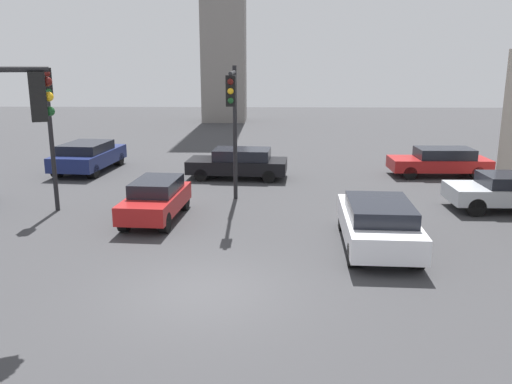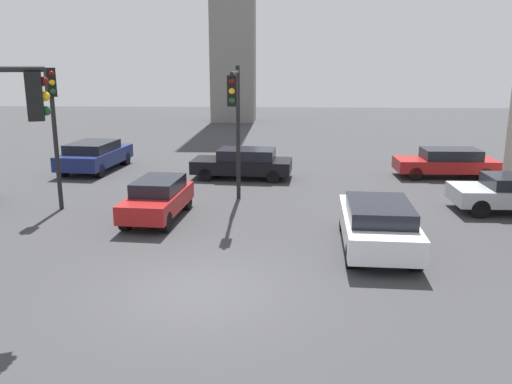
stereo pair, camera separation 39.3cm
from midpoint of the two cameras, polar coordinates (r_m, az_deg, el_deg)
ground_plane at (r=12.95m, az=-6.64°, el=-10.55°), size 104.35×104.35×0.00m
traffic_light_0 at (r=19.18m, az=-3.07°, el=8.91°), size 0.33×3.33×5.17m
traffic_light_2 at (r=20.31m, az=-21.79°, el=7.88°), size 0.45×0.48×5.11m
car_0 at (r=26.66m, az=18.71°, el=3.13°), size 4.60×1.89×1.34m
car_1 at (r=27.69m, az=-17.91°, el=3.71°), size 2.58×4.91×1.46m
car_2 at (r=18.60m, az=-11.25°, el=-0.71°), size 1.90×4.03×1.39m
car_3 at (r=15.83m, az=12.24°, el=-3.23°), size 2.21×4.77×1.44m
car_4 at (r=21.45m, az=25.14°, el=0.11°), size 4.34×1.95×1.34m
car_5 at (r=24.80m, az=-2.32°, el=3.13°), size 4.70×2.28×1.39m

